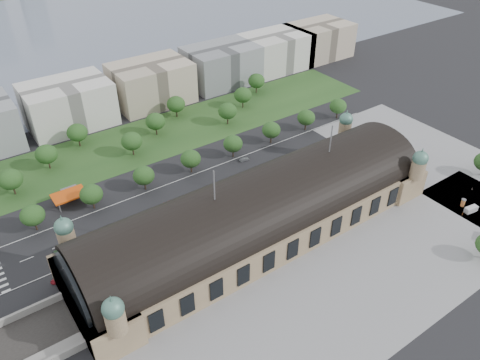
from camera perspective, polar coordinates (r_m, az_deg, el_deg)
ground at (r=188.24m, az=2.30°, el=-6.41°), size 900.00×900.00×0.00m
station at (r=181.61m, az=2.38°, el=-3.98°), size 150.00×48.40×44.30m
plaza_south at (r=171.66m, az=14.21°, el=-12.90°), size 190.00×48.00×0.12m
plaza_east at (r=253.12m, az=21.25°, el=2.96°), size 56.00×100.00×0.12m
road_slab at (r=205.44m, az=-8.62°, el=-2.74°), size 260.00×26.00×0.10m
grass_belt at (r=249.60m, az=-13.57°, el=4.04°), size 300.00×45.00×0.10m
petrol_station at (r=216.60m, az=-20.04°, el=-1.55°), size 14.00×13.00×5.05m
lake at (r=436.24m, az=-23.06°, el=15.78°), size 700.00×320.00×0.08m
office_3 at (r=274.62m, az=-20.20°, el=8.63°), size 45.00×32.00×24.00m
office_4 at (r=289.25m, az=-10.76°, el=11.52°), size 45.00×32.00×24.00m
office_5 at (r=311.31m, az=-2.29°, el=13.81°), size 45.00×32.00×24.00m
office_6 at (r=336.33m, az=4.37°, el=15.38°), size 45.00×32.00×24.00m
office_7 at (r=361.82m, az=9.52°, el=16.45°), size 45.00×32.00×24.00m
tree_row_2 at (r=201.95m, az=-23.98°, el=-3.96°), size 9.60×9.60×11.52m
tree_row_3 at (r=205.19m, az=-17.67°, el=-1.67°), size 9.60×9.60×11.52m
tree_row_4 at (r=211.13m, az=-11.66°, el=0.53°), size 9.60×9.60×11.52m
tree_row_5 at (r=219.55m, az=-6.04°, el=2.58°), size 9.60×9.60×11.52m
tree_row_6 at (r=230.17m, az=-0.87°, el=4.45°), size 9.60×9.60×11.52m
tree_row_7 at (r=242.70m, az=3.83°, el=6.10°), size 9.60×9.60×11.52m
tree_row_8 at (r=256.87m, az=8.07°, el=7.55°), size 9.60×9.60×11.52m
tree_row_9 at (r=272.43m, az=11.86°, el=8.80°), size 9.60×9.60×11.52m
tree_belt_3 at (r=226.58m, az=-26.19°, el=0.07°), size 10.40×10.40×12.48m
tree_belt_4 at (r=238.85m, az=-22.53°, el=2.93°), size 10.40×10.40×12.48m
tree_belt_5 at (r=252.52m, az=-19.24°, el=5.48°), size 10.40×10.40×12.48m
tree_belt_6 at (r=237.15m, az=-13.07°, el=4.64°), size 10.40×10.40×12.48m
tree_belt_7 at (r=253.21m, az=-10.28°, el=7.05°), size 10.40×10.40×12.48m
tree_belt_8 at (r=270.19m, az=-7.81°, el=9.16°), size 10.40×10.40×12.48m
tree_belt_9 at (r=260.08m, az=-1.54°, el=8.41°), size 10.40×10.40×12.48m
tree_belt_10 at (r=278.72m, az=0.36°, el=10.32°), size 10.40×10.40×12.48m
tree_belt_11 at (r=297.88m, az=2.03°, el=11.99°), size 10.40×10.40×12.48m
traffic_car_2 at (r=196.83m, az=-16.03°, el=-5.61°), size 4.95×2.33×1.37m
traffic_car_3 at (r=204.42m, az=-8.59°, el=-2.72°), size 4.84×2.16×1.38m
traffic_car_4 at (r=206.21m, az=-5.41°, el=-2.03°), size 4.53×1.83×1.54m
traffic_car_5 at (r=230.29m, az=0.53°, el=2.53°), size 5.00×2.23×1.59m
traffic_car_6 at (r=243.28m, az=8.76°, el=4.00°), size 5.58×2.90×1.50m
parked_car_0 at (r=184.87m, az=-16.90°, el=-8.95°), size 4.00×3.48×1.30m
parked_car_1 at (r=181.35m, az=-21.46°, el=-11.17°), size 5.36×4.51×1.36m
parked_car_2 at (r=186.81m, az=-15.89°, el=-8.12°), size 6.03×4.23×1.62m
parked_car_3 at (r=189.37m, az=-11.20°, el=-6.64°), size 4.13×2.96×1.31m
parked_car_4 at (r=189.46m, az=-9.12°, el=-6.30°), size 4.56×4.03×1.50m
parked_car_5 at (r=185.19m, az=-13.66°, el=-8.15°), size 6.05×4.89×1.53m
parked_car_6 at (r=188.10m, az=-10.46°, el=-6.88°), size 4.77×3.40×1.28m
bus_west at (r=209.26m, az=-2.16°, el=-0.92°), size 12.59×2.96×3.51m
bus_mid at (r=204.14m, az=-5.11°, el=-2.13°), size 11.97×2.94×3.33m
bus_east at (r=214.72m, az=1.26°, el=0.10°), size 11.47×2.71×3.19m
van_east at (r=220.02m, az=26.28°, el=-3.26°), size 6.11×3.25×2.52m
advertising_column at (r=221.56m, az=25.54°, el=-2.51°), size 1.94×1.94×3.69m
pedestrian_1 at (r=216.58m, az=25.49°, el=-3.75°), size 0.82×0.76×1.87m
pedestrian_2 at (r=234.32m, az=26.42°, el=-0.97°), size 0.78×0.91×1.62m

